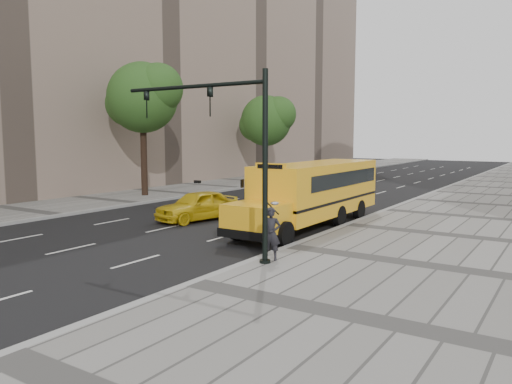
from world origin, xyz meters
The scene contains 13 objects.
ground centered at (0.00, 0.00, 0.00)m, with size 140.00×140.00×0.00m, color black.
sidewalk_museum centered at (12.00, 0.00, 0.07)m, with size 12.00×140.00×0.15m, color gray.
sidewalk_far centered at (-11.00, 0.00, 0.07)m, with size 6.00×140.00×0.15m, color gray.
curb_museum centered at (6.00, 0.00, 0.07)m, with size 0.30×140.00×0.15m, color gray.
curb_far centered at (-8.00, 0.00, 0.07)m, with size 0.30×140.00×0.15m, color gray.
building_far centered at (-19.00, 10.00, 16.00)m, with size 10.00×80.00×32.00m, color gray.
tree_b centered at (-10.41, 3.13, 6.95)m, with size 5.46×4.85×9.34m.
tree_c centered at (-10.41, 19.24, 5.78)m, with size 5.44×4.84×8.16m.
school_bus centered at (4.50, -0.31, 1.76)m, with size 2.96×11.56×3.19m.
taxi_near centered at (-1.13, -2.34, 0.77)m, with size 1.81×4.50×1.53m, color gold.
taxi_far centered at (-2.26, 7.32, 0.83)m, with size 1.77×5.06×1.67m, color gold.
pedestrian centered at (6.56, -7.78, 1.04)m, with size 0.65×0.43×1.78m, color black.
traffic_signal centered at (5.19, -8.22, 4.09)m, with size 6.18×0.36×6.40m.
Camera 1 is at (15.08, -21.78, 4.29)m, focal length 35.00 mm.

